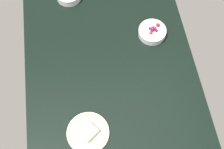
{
  "coord_description": "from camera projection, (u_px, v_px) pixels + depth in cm",
  "views": [
    {
      "loc": [
        -61.31,
        9.35,
        135.09
      ],
      "look_at": [
        0.0,
        0.0,
        6.0
      ],
      "focal_mm": 47.11,
      "sensor_mm": 36.0,
      "label": 1
    }
  ],
  "objects": [
    {
      "name": "bowl_berries",
      "position": [
        152.0,
        32.0,
        1.54
      ],
      "size": [
        14.57,
        14.57,
        5.9
      ],
      "color": "silver",
      "rests_on": "dining_table"
    },
    {
      "name": "plate_sandwich",
      "position": [
        88.0,
        132.0,
        1.32
      ],
      "size": [
        19.22,
        19.22,
        4.32
      ],
      "color": "silver",
      "rests_on": "dining_table"
    },
    {
      "name": "dining_table",
      "position": [
        112.0,
        78.0,
        1.47
      ],
      "size": [
        151.57,
        85.02,
        4.0
      ],
      "primitive_type": "cube",
      "color": "black",
      "rests_on": "ground"
    }
  ]
}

